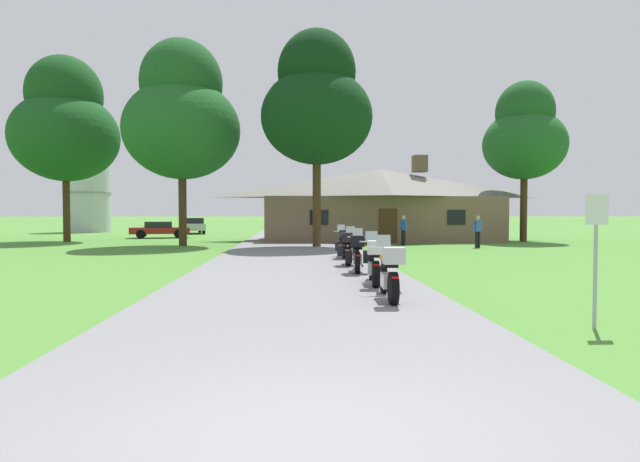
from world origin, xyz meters
TOP-DOWN VIEW (x-y plane):
  - ground_plane at (0.00, 20.00)m, footprint 500.00×500.00m
  - asphalt_driveway at (0.00, 18.00)m, footprint 6.40×80.00m
  - motorcycle_orange_nearest_to_camera at (1.90, 6.61)m, footprint 0.66×2.08m
  - motorcycle_black_second_in_row at (1.95, 8.98)m, footprint 0.66×2.08m
  - motorcycle_red_third_in_row at (1.87, 11.69)m, footprint 0.88×2.08m
  - motorcycle_orange_fourth_in_row at (1.86, 14.00)m, footprint 0.93×2.07m
  - motorcycle_blue_farthest_in_row at (1.92, 16.72)m, footprint 0.72×2.08m
  - stone_lodge at (5.65, 30.54)m, footprint 15.79×6.81m
  - bystander_blue_shirt_near_lodge at (6.17, 25.42)m, footprint 0.33×0.52m
  - bystander_blue_shirt_beside_signpost at (9.64, 23.12)m, footprint 0.52×0.34m
  - metal_signpost_roadside at (4.73, 4.04)m, footprint 0.36×0.06m
  - tree_right_of_lodge at (14.71, 28.94)m, footprint 5.21×5.21m
  - tree_by_lodge_front at (1.17, 23.85)m, footprint 5.90×5.90m
  - tree_left_near at (-6.25, 25.57)m, footprint 6.44×6.44m
  - tree_left_far at (-14.59, 30.30)m, footprint 6.62×6.62m
  - metal_silo_distant at (-19.74, 47.28)m, footprint 4.24×4.24m
  - parked_silver_suv_far_left at (-9.06, 42.90)m, footprint 3.08×4.93m
  - parked_red_sedan_far_left at (-9.88, 34.93)m, footprint 4.49×2.68m

SIDE VIEW (x-z plane):
  - ground_plane at x=0.00m, z-range 0.00..0.00m
  - asphalt_driveway at x=0.00m, z-range 0.00..0.06m
  - motorcycle_red_third_in_row at x=1.87m, z-range -0.04..1.26m
  - motorcycle_orange_fourth_in_row at x=1.86m, z-range -0.04..1.26m
  - motorcycle_blue_farthest_in_row at x=1.92m, z-range -0.04..1.26m
  - motorcycle_orange_nearest_to_camera at x=1.90m, z-range -0.03..1.27m
  - motorcycle_black_second_in_row at x=1.95m, z-range -0.03..1.27m
  - parked_red_sedan_far_left at x=-9.88m, z-range 0.04..1.24m
  - parked_silver_suv_far_left at x=-9.06m, z-range 0.08..1.48m
  - bystander_blue_shirt_near_lodge at x=6.17m, z-range 0.11..1.79m
  - bystander_blue_shirt_beside_signpost at x=9.64m, z-range 0.11..1.79m
  - metal_signpost_roadside at x=4.73m, z-range 0.28..2.42m
  - stone_lodge at x=5.65m, z-range -0.38..5.27m
  - metal_silo_distant at x=-19.74m, z-range 0.01..8.53m
  - tree_right_of_lodge at x=14.71m, z-range 1.69..11.94m
  - tree_left_near at x=-6.25m, z-range 1.50..12.94m
  - tree_left_far at x=-14.59m, z-range 1.56..13.37m
  - tree_by_lodge_front at x=1.17m, z-range 1.87..13.36m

